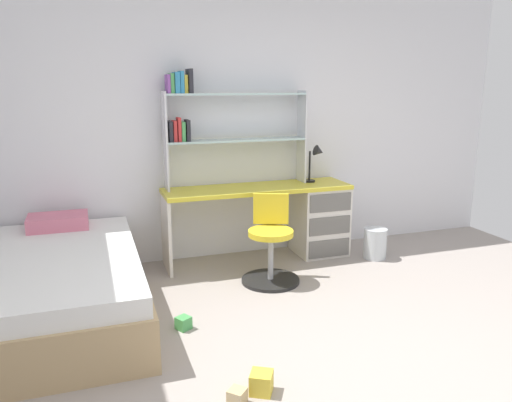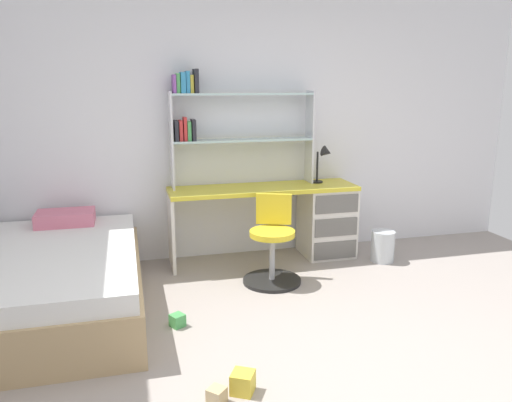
{
  "view_description": "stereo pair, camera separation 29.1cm",
  "coord_description": "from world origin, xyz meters",
  "px_view_note": "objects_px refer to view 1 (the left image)",
  "views": [
    {
      "loc": [
        -1.52,
        -2.31,
        1.73
      ],
      "look_at": [
        -0.22,
        1.49,
        0.79
      ],
      "focal_mm": 34.99,
      "sensor_mm": 36.0,
      "label": 1
    },
    {
      "loc": [
        -1.24,
        -2.39,
        1.73
      ],
      "look_at": [
        -0.22,
        1.49,
        0.79
      ],
      "focal_mm": 34.99,
      "sensor_mm": 36.0,
      "label": 2
    }
  ],
  "objects_px": {
    "desk": "(303,215)",
    "toy_block_yellow_0": "(261,383)",
    "bookshelf_hutch": "(217,118)",
    "toy_block_natural_1": "(237,397)",
    "waste_bin": "(375,243)",
    "desk_lamp": "(317,157)",
    "bed_platform": "(58,287)",
    "toy_block_green_3": "(183,323)",
    "swivel_chair": "(271,249)"
  },
  "relations": [
    {
      "from": "bed_platform",
      "to": "desk",
      "type": "bearing_deg",
      "value": 17.66
    },
    {
      "from": "toy_block_natural_1",
      "to": "desk",
      "type": "bearing_deg",
      "value": 57.99
    },
    {
      "from": "bed_platform",
      "to": "toy_block_green_3",
      "type": "relative_size",
      "value": 21.81
    },
    {
      "from": "bookshelf_hutch",
      "to": "waste_bin",
      "type": "xyz_separation_m",
      "value": [
        1.51,
        -0.48,
        -1.26
      ]
    },
    {
      "from": "waste_bin",
      "to": "toy_block_natural_1",
      "type": "distance_m",
      "value": 2.73
    },
    {
      "from": "desk_lamp",
      "to": "toy_block_green_3",
      "type": "distance_m",
      "value": 2.28
    },
    {
      "from": "bookshelf_hutch",
      "to": "toy_block_natural_1",
      "type": "distance_m",
      "value": 2.74
    },
    {
      "from": "desk_lamp",
      "to": "bed_platform",
      "type": "relative_size",
      "value": 0.19
    },
    {
      "from": "swivel_chair",
      "to": "desk_lamp",
      "type": "bearing_deg",
      "value": 39.9
    },
    {
      "from": "desk",
      "to": "desk_lamp",
      "type": "relative_size",
      "value": 4.83
    },
    {
      "from": "desk_lamp",
      "to": "waste_bin",
      "type": "distance_m",
      "value": 1.05
    },
    {
      "from": "swivel_chair",
      "to": "desk",
      "type": "bearing_deg",
      "value": 45.06
    },
    {
      "from": "bookshelf_hutch",
      "to": "toy_block_natural_1",
      "type": "bearing_deg",
      "value": -102.37
    },
    {
      "from": "desk_lamp",
      "to": "toy_block_natural_1",
      "type": "distance_m",
      "value": 2.86
    },
    {
      "from": "bed_platform",
      "to": "bookshelf_hutch",
      "type": "bearing_deg",
      "value": 30.7
    },
    {
      "from": "desk",
      "to": "toy_block_natural_1",
      "type": "height_order",
      "value": "desk"
    },
    {
      "from": "desk",
      "to": "bookshelf_hutch",
      "type": "bearing_deg",
      "value": 171.11
    },
    {
      "from": "toy_block_natural_1",
      "to": "toy_block_yellow_0",
      "type": "bearing_deg",
      "value": 20.17
    },
    {
      "from": "bookshelf_hutch",
      "to": "toy_block_yellow_0",
      "type": "bearing_deg",
      "value": -98.7
    },
    {
      "from": "desk",
      "to": "toy_block_natural_1",
      "type": "bearing_deg",
      "value": -122.01
    },
    {
      "from": "toy_block_natural_1",
      "to": "toy_block_green_3",
      "type": "bearing_deg",
      "value": 96.93
    },
    {
      "from": "bed_platform",
      "to": "toy_block_natural_1",
      "type": "distance_m",
      "value": 1.75
    },
    {
      "from": "desk_lamp",
      "to": "toy_block_green_3",
      "type": "bearing_deg",
      "value": -142.46
    },
    {
      "from": "desk_lamp",
      "to": "toy_block_natural_1",
      "type": "xyz_separation_m",
      "value": [
        -1.52,
        -2.22,
        -0.96
      ]
    },
    {
      "from": "swivel_chair",
      "to": "bed_platform",
      "type": "height_order",
      "value": "swivel_chair"
    },
    {
      "from": "waste_bin",
      "to": "toy_block_green_3",
      "type": "height_order",
      "value": "waste_bin"
    },
    {
      "from": "swivel_chair",
      "to": "toy_block_yellow_0",
      "type": "height_order",
      "value": "swivel_chair"
    },
    {
      "from": "bookshelf_hutch",
      "to": "waste_bin",
      "type": "relative_size",
      "value": 4.54
    },
    {
      "from": "desk_lamp",
      "to": "toy_block_yellow_0",
      "type": "xyz_separation_m",
      "value": [
        -1.36,
        -2.16,
        -0.94
      ]
    },
    {
      "from": "desk",
      "to": "toy_block_green_3",
      "type": "xyz_separation_m",
      "value": [
        -1.48,
        -1.22,
        -0.37
      ]
    },
    {
      "from": "desk_lamp",
      "to": "toy_block_yellow_0",
      "type": "height_order",
      "value": "desk_lamp"
    },
    {
      "from": "swivel_chair",
      "to": "toy_block_natural_1",
      "type": "bearing_deg",
      "value": -116.31
    },
    {
      "from": "desk",
      "to": "waste_bin",
      "type": "height_order",
      "value": "desk"
    },
    {
      "from": "bed_platform",
      "to": "toy_block_natural_1",
      "type": "bearing_deg",
      "value": -56.06
    },
    {
      "from": "swivel_chair",
      "to": "toy_block_yellow_0",
      "type": "relative_size",
      "value": 6.18
    },
    {
      "from": "bed_platform",
      "to": "toy_block_yellow_0",
      "type": "distance_m",
      "value": 1.8
    },
    {
      "from": "waste_bin",
      "to": "toy_block_natural_1",
      "type": "xyz_separation_m",
      "value": [
        -2.01,
        -1.84,
        -0.11
      ]
    },
    {
      "from": "waste_bin",
      "to": "desk_lamp",
      "type": "bearing_deg",
      "value": 142.25
    },
    {
      "from": "bed_platform",
      "to": "toy_block_green_3",
      "type": "bearing_deg",
      "value": -29.34
    },
    {
      "from": "bookshelf_hutch",
      "to": "toy_block_green_3",
      "type": "relative_size",
      "value": 15.16
    },
    {
      "from": "desk",
      "to": "bed_platform",
      "type": "xyz_separation_m",
      "value": [
        -2.33,
        -0.74,
        -0.17
      ]
    },
    {
      "from": "swivel_chair",
      "to": "toy_block_natural_1",
      "type": "height_order",
      "value": "swivel_chair"
    },
    {
      "from": "desk",
      "to": "toy_block_yellow_0",
      "type": "relative_size",
      "value": 14.81
    },
    {
      "from": "bookshelf_hutch",
      "to": "bed_platform",
      "type": "xyz_separation_m",
      "value": [
        -1.48,
        -0.88,
        -1.16
      ]
    },
    {
      "from": "toy_block_green_3",
      "to": "toy_block_yellow_0",
      "type": "bearing_deg",
      "value": -72.77
    },
    {
      "from": "desk",
      "to": "bed_platform",
      "type": "height_order",
      "value": "desk"
    },
    {
      "from": "desk_lamp",
      "to": "desk",
      "type": "bearing_deg",
      "value": -167.13
    },
    {
      "from": "toy_block_green_3",
      "to": "bookshelf_hutch",
      "type": "bearing_deg",
      "value": 65.26
    },
    {
      "from": "desk",
      "to": "toy_block_yellow_0",
      "type": "xyz_separation_m",
      "value": [
        -1.2,
        -2.12,
        -0.36
      ]
    },
    {
      "from": "bed_platform",
      "to": "desk_lamp",
      "type": "bearing_deg",
      "value": 17.37
    }
  ]
}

